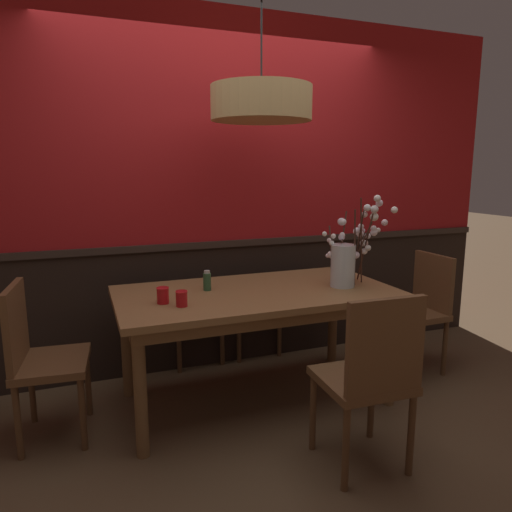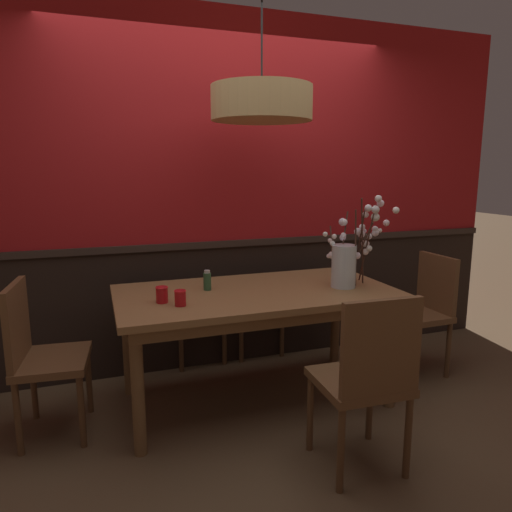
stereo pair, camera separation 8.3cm
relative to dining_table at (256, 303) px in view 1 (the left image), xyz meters
name	(u,v)px [view 1 (the left image)]	position (x,y,z in m)	size (l,w,h in m)	color
ground_plane	(256,399)	(0.00, 0.00, -0.68)	(24.00, 24.00, 0.00)	brown
back_wall	(222,196)	(0.00, 0.73, 0.65)	(4.81, 0.14, 2.68)	black
dining_table	(256,303)	(0.00, 0.00, 0.00)	(1.77, 0.92, 0.76)	olive
chair_near_side_right	(370,373)	(0.27, -0.90, -0.15)	(0.44, 0.44, 0.95)	brown
chair_far_side_right	(248,290)	(0.27, 0.89, -0.16)	(0.42, 0.44, 0.95)	brown
chair_head_east_end	(419,306)	(1.34, 0.02, -0.17)	(0.43, 0.42, 0.90)	brown
chair_far_side_left	(191,298)	(-0.24, 0.86, -0.17)	(0.44, 0.43, 0.91)	brown
chair_head_west_end	(38,353)	(-1.30, 0.02, -0.16)	(0.42, 0.49, 0.91)	brown
vase_with_blossoms	(347,259)	(0.60, -0.11, 0.27)	(0.47, 0.30, 0.61)	silver
candle_holder_nearer_center	(182,298)	(-0.52, -0.19, 0.13)	(0.07, 0.07, 0.09)	red
candle_holder_nearer_edge	(163,295)	(-0.61, -0.09, 0.13)	(0.07, 0.07, 0.10)	red
condiment_bottle	(207,281)	(-0.29, 0.11, 0.14)	(0.05, 0.05, 0.13)	#2D5633
pendant_lamp	(261,104)	(0.06, 0.06, 1.25)	(0.63, 0.63, 0.85)	tan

